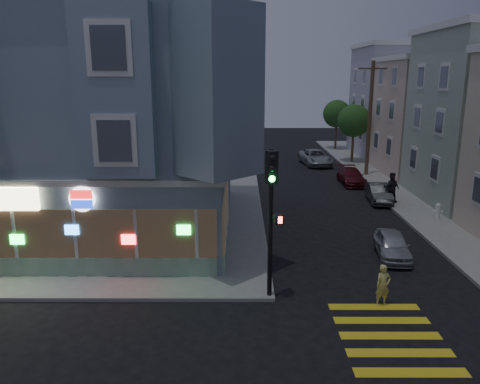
{
  "coord_description": "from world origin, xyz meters",
  "views": [
    {
      "loc": [
        1.76,
        -13.56,
        8.05
      ],
      "look_at": [
        1.7,
        7.2,
        2.85
      ],
      "focal_mm": 35.0,
      "sensor_mm": 36.0,
      "label": 1
    }
  ],
  "objects_px": {
    "parked_car_a": "(392,245)",
    "parked_car_d": "(315,157)",
    "street_tree_far": "(337,114)",
    "traffic_signal": "(272,200)",
    "parked_car_b": "(379,193)",
    "fire_hydrant": "(438,210)",
    "pedestrian_a": "(391,187)",
    "pedestrian_b": "(392,189)",
    "running_child": "(383,285)",
    "street_tree_near": "(354,121)",
    "parked_car_c": "(351,176)",
    "utility_pole": "(370,117)"
  },
  "relations": [
    {
      "from": "pedestrian_a",
      "to": "parked_car_a",
      "type": "bearing_deg",
      "value": 89.96
    },
    {
      "from": "parked_car_b",
      "to": "parked_car_d",
      "type": "bearing_deg",
      "value": 103.82
    },
    {
      "from": "parked_car_b",
      "to": "parked_car_a",
      "type": "bearing_deg",
      "value": -97.76
    },
    {
      "from": "parked_car_d",
      "to": "pedestrian_b",
      "type": "bearing_deg",
      "value": -85.69
    },
    {
      "from": "street_tree_far",
      "to": "pedestrian_b",
      "type": "xyz_separation_m",
      "value": [
        -0.9,
        -22.86,
        -2.9
      ]
    },
    {
      "from": "street_tree_far",
      "to": "pedestrian_a",
      "type": "xyz_separation_m",
      "value": [
        -0.9,
        -22.6,
        -2.83
      ]
    },
    {
      "from": "parked_car_d",
      "to": "fire_hydrant",
      "type": "relative_size",
      "value": 5.56
    },
    {
      "from": "pedestrian_b",
      "to": "utility_pole",
      "type": "bearing_deg",
      "value": -116.52
    },
    {
      "from": "pedestrian_a",
      "to": "parked_car_c",
      "type": "height_order",
      "value": "pedestrian_a"
    },
    {
      "from": "street_tree_near",
      "to": "traffic_signal",
      "type": "distance_m",
      "value": 29.38
    },
    {
      "from": "parked_car_c",
      "to": "traffic_signal",
      "type": "bearing_deg",
      "value": -111.22
    },
    {
      "from": "utility_pole",
      "to": "parked_car_d",
      "type": "relative_size",
      "value": 1.81
    },
    {
      "from": "street_tree_far",
      "to": "parked_car_d",
      "type": "bearing_deg",
      "value": -111.71
    },
    {
      "from": "pedestrian_a",
      "to": "utility_pole",
      "type": "bearing_deg",
      "value": -78.02
    },
    {
      "from": "utility_pole",
      "to": "parked_car_b",
      "type": "relative_size",
      "value": 2.5
    },
    {
      "from": "pedestrian_b",
      "to": "parked_car_d",
      "type": "height_order",
      "value": "pedestrian_b"
    },
    {
      "from": "street_tree_far",
      "to": "running_child",
      "type": "bearing_deg",
      "value": -98.45
    },
    {
      "from": "pedestrian_b",
      "to": "parked_car_a",
      "type": "distance_m",
      "value": 9.17
    },
    {
      "from": "pedestrian_b",
      "to": "traffic_signal",
      "type": "distance_m",
      "value": 15.75
    },
    {
      "from": "parked_car_a",
      "to": "parked_car_d",
      "type": "relative_size",
      "value": 0.69
    },
    {
      "from": "parked_car_a",
      "to": "parked_car_c",
      "type": "xyz_separation_m",
      "value": [
        1.52,
        14.72,
        0.01
      ]
    },
    {
      "from": "parked_car_a",
      "to": "parked_car_d",
      "type": "xyz_separation_m",
      "value": [
        0.0,
        22.58,
        0.11
      ]
    },
    {
      "from": "parked_car_b",
      "to": "parked_car_d",
      "type": "relative_size",
      "value": 0.73
    },
    {
      "from": "utility_pole",
      "to": "parked_car_c",
      "type": "xyz_separation_m",
      "value": [
        -1.88,
        -2.9,
        -4.21
      ]
    },
    {
      "from": "parked_car_d",
      "to": "traffic_signal",
      "type": "height_order",
      "value": "traffic_signal"
    },
    {
      "from": "running_child",
      "to": "pedestrian_a",
      "type": "relative_size",
      "value": 0.8
    },
    {
      "from": "fire_hydrant",
      "to": "parked_car_c",
      "type": "bearing_deg",
      "value": 106.63
    },
    {
      "from": "parked_car_b",
      "to": "fire_hydrant",
      "type": "xyz_separation_m",
      "value": [
        2.18,
        -4.06,
        0.03
      ]
    },
    {
      "from": "utility_pole",
      "to": "parked_car_d",
      "type": "distance_m",
      "value": 7.28
    },
    {
      "from": "street_tree_near",
      "to": "street_tree_far",
      "type": "relative_size",
      "value": 1.0
    },
    {
      "from": "street_tree_near",
      "to": "fire_hydrant",
      "type": "relative_size",
      "value": 5.93
    },
    {
      "from": "fire_hydrant",
      "to": "parked_car_d",
      "type": "bearing_deg",
      "value": 104.04
    },
    {
      "from": "street_tree_far",
      "to": "traffic_signal",
      "type": "bearing_deg",
      "value": -104.66
    },
    {
      "from": "pedestrian_b",
      "to": "parked_car_d",
      "type": "relative_size",
      "value": 0.35
    },
    {
      "from": "street_tree_near",
      "to": "parked_car_d",
      "type": "relative_size",
      "value": 1.07
    },
    {
      "from": "parked_car_b",
      "to": "running_child",
      "type": "bearing_deg",
      "value": -100.7
    },
    {
      "from": "parked_car_a",
      "to": "parked_car_b",
      "type": "relative_size",
      "value": 0.95
    },
    {
      "from": "parked_car_d",
      "to": "fire_hydrant",
      "type": "height_order",
      "value": "parked_car_d"
    },
    {
      "from": "street_tree_far",
      "to": "parked_car_d",
      "type": "xyz_separation_m",
      "value": [
        -3.6,
        -9.04,
        -3.24
      ]
    },
    {
      "from": "running_child",
      "to": "parked_car_d",
      "type": "relative_size",
      "value": 0.31
    },
    {
      "from": "street_tree_far",
      "to": "traffic_signal",
      "type": "xyz_separation_m",
      "value": [
        -9.38,
        -35.84,
        -0.1
      ]
    },
    {
      "from": "parked_car_b",
      "to": "fire_hydrant",
      "type": "relative_size",
      "value": 4.04
    },
    {
      "from": "running_child",
      "to": "parked_car_a",
      "type": "xyz_separation_m",
      "value": [
        1.78,
        4.58,
        -0.19
      ]
    },
    {
      "from": "parked_car_c",
      "to": "traffic_signal",
      "type": "xyz_separation_m",
      "value": [
        -7.29,
        -18.94,
        3.24
      ]
    },
    {
      "from": "parked_car_b",
      "to": "parked_car_d",
      "type": "height_order",
      "value": "parked_car_d"
    },
    {
      "from": "running_child",
      "to": "pedestrian_b",
      "type": "bearing_deg",
      "value": 57.13
    },
    {
      "from": "traffic_signal",
      "to": "parked_car_b",
      "type": "bearing_deg",
      "value": 36.22
    },
    {
      "from": "parked_car_c",
      "to": "traffic_signal",
      "type": "height_order",
      "value": "traffic_signal"
    },
    {
      "from": "pedestrian_a",
      "to": "pedestrian_b",
      "type": "bearing_deg",
      "value": 106.63
    },
    {
      "from": "pedestrian_b",
      "to": "parked_car_b",
      "type": "xyz_separation_m",
      "value": [
        -0.6,
        0.76,
        -0.44
      ]
    }
  ]
}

